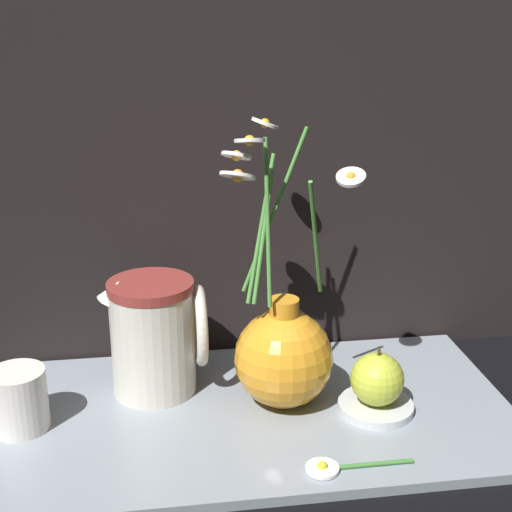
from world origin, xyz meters
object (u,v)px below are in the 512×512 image
Objects in this scene: vase_with_flowers at (283,352)px; yellow_mug at (16,401)px; ceramic_pitcher at (156,332)px; orange_fruit at (377,379)px.

yellow_mug is (-0.31, -0.02, -0.03)m from vase_with_flowers.
yellow_mug is at bearing -156.60° from ceramic_pitcher.
vase_with_flowers is at bearing 2.92° from yellow_mug.
vase_with_flowers reaches higher than yellow_mug.
ceramic_pitcher is at bearing 160.36° from vase_with_flowers.
vase_with_flowers is 0.32m from yellow_mug.
orange_fruit is (0.11, -0.04, -0.03)m from vase_with_flowers.
yellow_mug is at bearing 177.34° from orange_fruit.
ceramic_pitcher is 0.28m from orange_fruit.
yellow_mug is at bearing -177.08° from vase_with_flowers.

